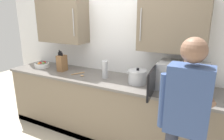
% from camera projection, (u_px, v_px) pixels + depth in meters
% --- Properties ---
extents(back_wall_tiled, '(4.33, 0.44, 2.83)m').
position_uv_depth(back_wall_tiled, '(115.00, 38.00, 3.10)').
color(back_wall_tiled, white).
rests_on(back_wall_tiled, ground_plane).
extents(counter_unit, '(3.28, 0.70, 0.94)m').
position_uv_depth(counter_unit, '(105.00, 107.00, 3.09)').
color(counter_unit, '#756651').
rests_on(counter_unit, ground_plane).
extents(microwave_oven, '(0.59, 0.80, 0.34)m').
position_uv_depth(microwave_oven, '(179.00, 76.00, 2.48)').
color(microwave_oven, '#B7BABF').
rests_on(microwave_oven, counter_unit).
extents(wooden_spoon, '(0.22, 0.21, 0.02)m').
position_uv_depth(wooden_spoon, '(80.00, 74.00, 3.08)').
color(wooden_spoon, tan).
rests_on(wooden_spoon, counter_unit).
extents(stock_pot, '(0.34, 0.25, 0.21)m').
position_uv_depth(stock_pot, '(138.00, 77.00, 2.70)').
color(stock_pot, '#B7BABF').
rests_on(stock_pot, counter_unit).
extents(fruit_bowl, '(0.25, 0.25, 0.10)m').
position_uv_depth(fruit_bowl, '(42.00, 65.00, 3.50)').
color(fruit_bowl, white).
rests_on(fruit_bowl, counter_unit).
extents(knife_block, '(0.11, 0.15, 0.34)m').
position_uv_depth(knife_block, '(62.00, 63.00, 3.26)').
color(knife_block, brown).
rests_on(knife_block, counter_unit).
extents(thermos_flask, '(0.09, 0.09, 0.25)m').
position_uv_depth(thermos_flask, '(105.00, 69.00, 2.92)').
color(thermos_flask, '#B7BABF').
rests_on(thermos_flask, counter_unit).
extents(person_figure, '(0.44, 0.61, 1.70)m').
position_uv_depth(person_figure, '(186.00, 119.00, 1.68)').
color(person_figure, '#282D3D').
rests_on(person_figure, ground_plane).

